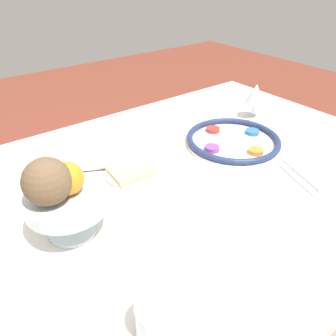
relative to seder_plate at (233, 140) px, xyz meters
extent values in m
plane|color=brown|center=(0.28, 0.05, -0.79)|extent=(8.00, 8.00, 0.00)
cube|color=silver|center=(0.28, 0.05, -0.40)|extent=(1.56, 1.04, 0.78)
cylinder|color=silver|center=(0.00, 0.00, -0.01)|extent=(0.32, 0.32, 0.01)
torus|color=navy|center=(0.00, 0.00, 0.00)|extent=(0.32, 0.32, 0.02)
cylinder|color=#844299|center=(0.10, 0.00, 0.00)|extent=(0.05, 0.05, 0.01)
cylinder|color=orange|center=(0.00, 0.10, 0.00)|extent=(0.05, 0.05, 0.01)
cylinder|color=#2D6BB7|center=(-0.10, 0.00, 0.00)|extent=(0.05, 0.05, 0.01)
cylinder|color=red|center=(0.00, -0.10, 0.00)|extent=(0.05, 0.05, 0.01)
cylinder|color=silver|center=(-0.23, -0.11, -0.01)|extent=(0.07, 0.07, 0.00)
cylinder|color=silver|center=(-0.23, -0.11, 0.02)|extent=(0.01, 0.01, 0.06)
cone|color=silver|center=(-0.23, -0.11, 0.08)|extent=(0.08, 0.08, 0.07)
cylinder|color=silver|center=(0.61, 0.07, -0.01)|extent=(0.11, 0.11, 0.01)
cylinder|color=silver|center=(0.61, 0.07, 0.03)|extent=(0.03, 0.03, 0.07)
cylinder|color=silver|center=(0.61, 0.07, 0.08)|extent=(0.18, 0.18, 0.03)
sphere|color=orange|center=(0.60, 0.07, 0.13)|extent=(0.07, 0.07, 0.07)
sphere|color=brown|center=(0.64, 0.07, 0.14)|extent=(0.10, 0.10, 0.10)
cylinder|color=beige|center=(0.38, -0.06, -0.01)|extent=(0.15, 0.15, 0.01)
cube|color=#D1B784|center=(0.38, -0.06, 0.00)|extent=(0.12, 0.12, 0.01)
cylinder|color=white|center=(0.40, -0.12, 0.01)|extent=(0.20, 0.13, 0.05)
cylinder|color=silver|center=(0.59, 0.39, 0.02)|extent=(0.08, 0.08, 0.07)
cube|color=silver|center=(-0.02, 0.26, -0.01)|extent=(0.08, 0.17, 0.01)
cube|color=silver|center=(0.01, 0.26, -0.01)|extent=(0.08, 0.17, 0.01)
cube|color=silver|center=(0.41, -0.17, -0.01)|extent=(0.15, 0.03, 0.01)
camera|label=1|loc=(0.77, 0.65, 0.52)|focal=35.00mm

